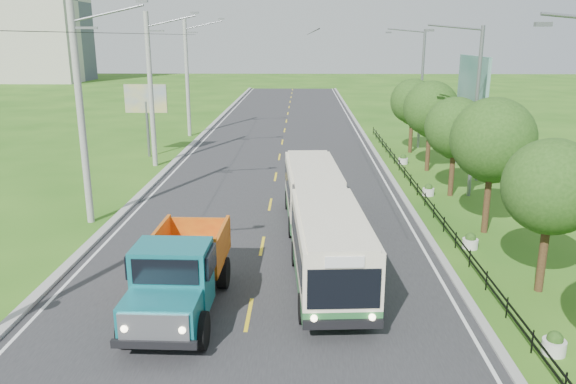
{
  "coord_description": "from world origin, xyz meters",
  "views": [
    {
      "loc": [
        1.63,
        -15.9,
        8.42
      ],
      "look_at": [
        1.04,
        7.65,
        1.9
      ],
      "focal_mm": 35.0,
      "sensor_mm": 36.0,
      "label": 1
    }
  ],
  "objects_px": {
    "pole_far": "(188,77)",
    "planter_far": "(403,160)",
    "pole_mid": "(151,90)",
    "tree_second": "(551,191)",
    "tree_fifth": "(431,111)",
    "planter_mid": "(428,190)",
    "streetlight_far": "(420,84)",
    "tree_fourth": "(455,131)",
    "planter_near": "(470,242)",
    "dump_truck": "(180,269)",
    "planter_front": "(554,344)",
    "tree_back": "(413,104)",
    "bus": "(320,214)",
    "billboard_right": "(472,88)",
    "streetlight_mid": "(473,106)",
    "pole_near": "(81,114)",
    "tree_third": "(493,144)",
    "billboard_left": "(146,103)"
  },
  "relations": [
    {
      "from": "tree_fifth",
      "to": "streetlight_mid",
      "type": "distance_m",
      "value": 6.28
    },
    {
      "from": "streetlight_far",
      "to": "tree_fourth",
      "type": "bearing_deg",
      "value": -93.25
    },
    {
      "from": "streetlight_mid",
      "to": "planter_far",
      "type": "relative_size",
      "value": 13.54
    },
    {
      "from": "streetlight_mid",
      "to": "planter_near",
      "type": "relative_size",
      "value": 13.54
    },
    {
      "from": "planter_near",
      "to": "planter_mid",
      "type": "xyz_separation_m",
      "value": [
        0.0,
        8.0,
        0.0
      ]
    },
    {
      "from": "tree_third",
      "to": "planter_mid",
      "type": "height_order",
      "value": "tree_third"
    },
    {
      "from": "pole_mid",
      "to": "billboard_left",
      "type": "distance_m",
      "value": 3.47
    },
    {
      "from": "pole_mid",
      "to": "tree_second",
      "type": "distance_m",
      "value": 26.2
    },
    {
      "from": "streetlight_mid",
      "to": "planter_mid",
      "type": "bearing_deg",
      "value": -180.0
    },
    {
      "from": "pole_near",
      "to": "tree_fifth",
      "type": "distance_m",
      "value": 21.31
    },
    {
      "from": "planter_front",
      "to": "planter_far",
      "type": "distance_m",
      "value": 24.0
    },
    {
      "from": "tree_fifth",
      "to": "planter_near",
      "type": "distance_m",
      "value": 14.64
    },
    {
      "from": "pole_mid",
      "to": "tree_back",
      "type": "bearing_deg",
      "value": 15.84
    },
    {
      "from": "tree_back",
      "to": "streetlight_mid",
      "type": "bearing_deg",
      "value": -86.3
    },
    {
      "from": "streetlight_far",
      "to": "billboard_left",
      "type": "distance_m",
      "value": 20.56
    },
    {
      "from": "streetlight_far",
      "to": "tree_fifth",
      "type": "bearing_deg",
      "value": -95.71
    },
    {
      "from": "tree_fourth",
      "to": "billboard_left",
      "type": "height_order",
      "value": "tree_fourth"
    },
    {
      "from": "planter_near",
      "to": "dump_truck",
      "type": "distance_m",
      "value": 12.28
    },
    {
      "from": "streetlight_mid",
      "to": "bus",
      "type": "relative_size",
      "value": 0.64
    },
    {
      "from": "pole_mid",
      "to": "streetlight_mid",
      "type": "distance_m",
      "value": 20.16
    },
    {
      "from": "pole_far",
      "to": "billboard_right",
      "type": "distance_m",
      "value": 24.33
    },
    {
      "from": "pole_mid",
      "to": "tree_fifth",
      "type": "height_order",
      "value": "pole_mid"
    },
    {
      "from": "tree_back",
      "to": "billboard_right",
      "type": "bearing_deg",
      "value": -68.3
    },
    {
      "from": "pole_mid",
      "to": "tree_second",
      "type": "bearing_deg",
      "value": -46.15
    },
    {
      "from": "planter_front",
      "to": "tree_back",
      "type": "bearing_deg",
      "value": 87.44
    },
    {
      "from": "pole_mid",
      "to": "dump_truck",
      "type": "xyz_separation_m",
      "value": [
        6.12,
        -20.84,
        -3.63
      ]
    },
    {
      "from": "tree_back",
      "to": "planter_far",
      "type": "height_order",
      "value": "tree_back"
    },
    {
      "from": "tree_fourth",
      "to": "billboard_left",
      "type": "xyz_separation_m",
      "value": [
        -19.36,
        9.86,
        0.28
      ]
    },
    {
      "from": "billboard_left",
      "to": "bus",
      "type": "distance_m",
      "value": 22.19
    },
    {
      "from": "pole_near",
      "to": "tree_back",
      "type": "xyz_separation_m",
      "value": [
        18.12,
        17.14,
        -1.44
      ]
    },
    {
      "from": "pole_mid",
      "to": "streetlight_far",
      "type": "bearing_deg",
      "value": 20.32
    },
    {
      "from": "planter_near",
      "to": "billboard_right",
      "type": "relative_size",
      "value": 0.09
    },
    {
      "from": "tree_back",
      "to": "streetlight_mid",
      "type": "relative_size",
      "value": 0.61
    },
    {
      "from": "tree_fourth",
      "to": "streetlight_far",
      "type": "bearing_deg",
      "value": 86.75
    },
    {
      "from": "pole_mid",
      "to": "tree_fourth",
      "type": "height_order",
      "value": "pole_mid"
    },
    {
      "from": "tree_third",
      "to": "tree_fifth",
      "type": "distance_m",
      "value": 12.0
    },
    {
      "from": "planter_near",
      "to": "billboard_left",
      "type": "bearing_deg",
      "value": 135.16
    },
    {
      "from": "streetlight_far",
      "to": "tree_back",
      "type": "bearing_deg",
      "value": -112.92
    },
    {
      "from": "pole_far",
      "to": "planter_far",
      "type": "bearing_deg",
      "value": -33.12
    },
    {
      "from": "tree_back",
      "to": "planter_mid",
      "type": "relative_size",
      "value": 8.21
    },
    {
      "from": "billboard_right",
      "to": "pole_far",
      "type": "bearing_deg",
      "value": 147.7
    },
    {
      "from": "tree_fifth",
      "to": "streetlight_far",
      "type": "height_order",
      "value": "streetlight_far"
    },
    {
      "from": "tree_third",
      "to": "streetlight_mid",
      "type": "distance_m",
      "value": 5.98
    },
    {
      "from": "streetlight_mid",
      "to": "dump_truck",
      "type": "height_order",
      "value": "streetlight_mid"
    },
    {
      "from": "streetlight_far",
      "to": "planter_far",
      "type": "bearing_deg",
      "value": -108.8
    },
    {
      "from": "tree_fifth",
      "to": "planter_mid",
      "type": "relative_size",
      "value": 8.66
    },
    {
      "from": "pole_far",
      "to": "planter_front",
      "type": "distance_m",
      "value": 39.15
    },
    {
      "from": "bus",
      "to": "tree_fifth",
      "type": "bearing_deg",
      "value": 59.4
    },
    {
      "from": "tree_fourth",
      "to": "planter_near",
      "type": "relative_size",
      "value": 8.06
    },
    {
      "from": "pole_near",
      "to": "tree_back",
      "type": "height_order",
      "value": "pole_near"
    }
  ]
}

